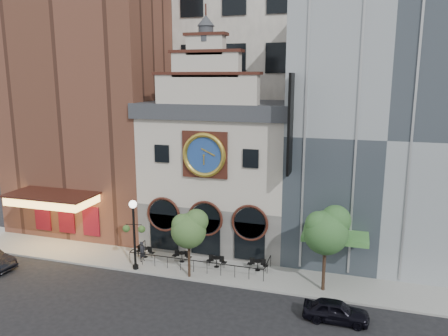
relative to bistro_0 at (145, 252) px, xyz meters
name	(u,v)px	position (x,y,z in m)	size (l,w,h in m)	color
ground	(188,281)	(4.69, -2.57, -0.61)	(120.00, 120.00, 0.00)	black
sidewalk	(200,266)	(4.69, -0.07, -0.54)	(44.00, 5.00, 0.15)	gray
clock_building	(220,168)	(4.69, 5.25, 6.07)	(12.60, 8.78, 18.65)	#605E5B
theater_building	(98,96)	(-8.31, 7.39, 11.99)	(14.00, 15.60, 25.00)	brown
retail_building	(383,131)	(17.68, 7.42, 9.53)	(14.00, 14.40, 20.00)	gray
office_tower	(255,22)	(4.69, 17.43, 19.39)	(20.00, 16.00, 40.00)	silver
cafe_railing	(200,259)	(4.69, -0.07, -0.01)	(10.60, 2.60, 0.90)	black
bistro_0	(145,252)	(0.00, 0.00, 0.00)	(1.58, 0.68, 0.90)	black
bistro_1	(182,256)	(3.17, 0.04, 0.00)	(1.58, 0.68, 0.90)	black
bistro_2	(217,261)	(6.06, -0.07, 0.00)	(1.58, 0.68, 0.90)	black
bistro_3	(258,265)	(9.19, 0.28, 0.00)	(1.58, 0.68, 0.90)	black
car_right	(336,311)	(15.15, -4.89, 0.05)	(1.57, 3.90, 1.33)	black
pedestrian	(142,251)	(0.16, -0.75, 0.34)	(0.58, 0.38, 1.60)	black
lamppost	(134,227)	(0.31, -2.17, 2.86)	(1.69, 0.78, 5.37)	black
tree_left	(189,228)	(4.71, -2.14, 3.23)	(2.62, 2.52, 5.04)	#382619
tree_right	(327,229)	(14.18, -1.33, 3.88)	(3.08, 2.96, 5.93)	#382619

